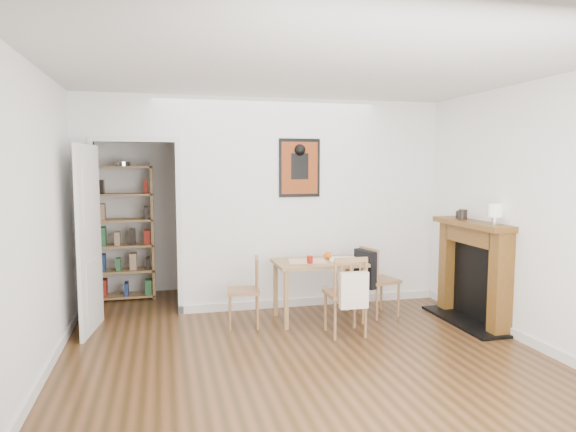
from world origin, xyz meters
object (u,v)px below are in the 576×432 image
object	(u,v)px
chair_right	(378,280)
red_glass	(310,260)
bookshelf	(125,233)
ceramic_jar_b	(459,215)
chair_front	(346,294)
fireplace	(474,269)
chair_left	(243,292)
orange_fruit	(328,255)
ceramic_jar_a	(463,215)
mantel_lamp	(495,212)
dining_table	(319,268)
notebook	(344,259)

from	to	relation	value
chair_right	red_glass	distance (m)	0.93
bookshelf	ceramic_jar_b	xyz separation A→B (m)	(3.88, -1.73, 0.32)
chair_front	fireplace	distance (m)	1.58
chair_left	ceramic_jar_b	size ratio (longest dim) A/B	8.70
fireplace	orange_fruit	size ratio (longest dim) A/B	14.11
ceramic_jar_a	mantel_lamp	bearing A→B (deg)	-82.48
dining_table	chair_right	xyz separation A→B (m)	(0.73, -0.02, -0.18)
dining_table	bookshelf	xyz separation A→B (m)	(-2.22, 1.53, 0.28)
notebook	mantel_lamp	distance (m)	1.73
fireplace	notebook	distance (m)	1.47
chair_left	fireplace	xyz separation A→B (m)	(2.57, -0.47, 0.23)
dining_table	bookshelf	distance (m)	2.71
red_glass	chair_left	bearing A→B (deg)	173.59
orange_fruit	dining_table	bearing A→B (deg)	-145.64
chair_right	mantel_lamp	world-z (taller)	mantel_lamp
notebook	mantel_lamp	bearing A→B (deg)	-31.89
ceramic_jar_b	bookshelf	bearing A→B (deg)	155.99
red_glass	bookshelf	bearing A→B (deg)	141.82
bookshelf	dining_table	bearing A→B (deg)	-34.49
chair_front	orange_fruit	world-z (taller)	chair_front
mantel_lamp	ceramic_jar_b	size ratio (longest dim) A/B	2.45
chair_left	red_glass	world-z (taller)	chair_left
chair_front	red_glass	size ratio (longest dim) A/B	9.83
orange_fruit	ceramic_jar_a	world-z (taller)	ceramic_jar_a
chair_right	ceramic_jar_b	distance (m)	1.22
bookshelf	ceramic_jar_a	xyz separation A→B (m)	(3.84, -1.87, 0.33)
notebook	chair_front	bearing A→B (deg)	-107.59
chair_left	red_glass	bearing A→B (deg)	-6.41
bookshelf	notebook	xyz separation A→B (m)	(2.53, -1.52, -0.19)
red_glass	ceramic_jar_b	bearing A→B (deg)	-2.91
ceramic_jar_a	dining_table	bearing A→B (deg)	167.87
ceramic_jar_b	mantel_lamp	bearing A→B (deg)	-87.87
notebook	ceramic_jar_a	distance (m)	1.46
chair_left	red_glass	distance (m)	0.82
dining_table	chair_right	distance (m)	0.76
fireplace	red_glass	size ratio (longest dim) A/B	14.35
red_glass	ceramic_jar_a	world-z (taller)	ceramic_jar_a
chair_front	ceramic_jar_a	bearing A→B (deg)	8.72
dining_table	chair_front	xyz separation A→B (m)	(0.12, -0.58, -0.17)
dining_table	ceramic_jar_a	world-z (taller)	ceramic_jar_a
mantel_lamp	fireplace	bearing A→B (deg)	89.79
chair_right	ceramic_jar_a	bearing A→B (deg)	-20.60
dining_table	red_glass	distance (m)	0.22
chair_front	chair_left	bearing A→B (deg)	151.20
ceramic_jar_b	dining_table	bearing A→B (deg)	173.04
chair_right	ceramic_jar_b	xyz separation A→B (m)	(0.93, -0.19, 0.78)
orange_fruit	bookshelf	bearing A→B (deg)	148.83
ceramic_jar_b	chair_right	bearing A→B (deg)	168.57
ceramic_jar_a	bookshelf	bearing A→B (deg)	153.98
chair_right	fireplace	world-z (taller)	fireplace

